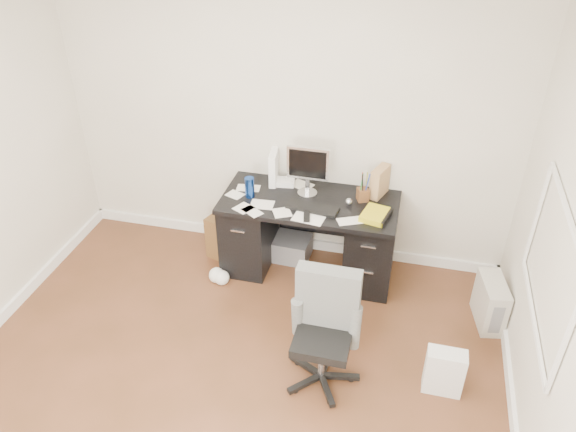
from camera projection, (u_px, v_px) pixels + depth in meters
name	position (u px, v px, depth m)	size (l,w,h in m)	color
ground	(216.00, 408.00, 3.89)	(4.00, 4.00, 0.00)	#472C17
room_shell	(201.00, 205.00, 3.00)	(4.02, 4.02, 2.71)	beige
desk	(309.00, 234.00, 4.95)	(1.50, 0.70, 0.75)	black
loose_papers	(285.00, 200.00, 4.76)	(1.10, 0.60, 0.00)	white
lcd_monitor	(308.00, 171.00, 4.72)	(0.36, 0.20, 0.45)	silver
keyboard	(312.00, 208.00, 4.64)	(0.43, 0.15, 0.02)	black
computer_mouse	(349.00, 202.00, 4.68)	(0.06, 0.06, 0.06)	silver
travel_mug	(250.00, 187.00, 4.76)	(0.08, 0.08, 0.18)	navy
white_binder	(274.00, 167.00, 4.95)	(0.12, 0.26, 0.30)	white
magazine_file	(380.00, 182.00, 4.77)	(0.11, 0.22, 0.26)	#AC8053
pen_cup	(363.00, 187.00, 4.69)	(0.11, 0.11, 0.27)	brown
yellow_book	(376.00, 215.00, 4.53)	(0.20, 0.26, 0.04)	gold
paper_remote	(309.00, 217.00, 4.53)	(0.25, 0.20, 0.02)	white
office_chair	(323.00, 334.00, 3.86)	(0.51, 0.51, 0.90)	#4F514F
pc_tower	(490.00, 302.00, 4.50)	(0.18, 0.40, 0.40)	#B6B0A4
shopping_bag	(444.00, 372.00, 3.93)	(0.27, 0.19, 0.37)	silver
wicker_basket	(237.00, 235.00, 5.27)	(0.42, 0.42, 0.42)	#533318
desk_printer	(290.00, 248.00, 5.28)	(0.36, 0.30, 0.21)	slate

